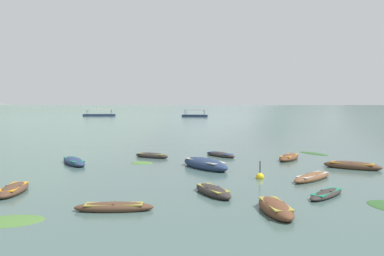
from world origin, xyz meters
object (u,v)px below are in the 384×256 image
Objects in this scene: rowboat_4 at (352,166)px; rowboat_5 at (152,156)px; rowboat_0 at (13,190)px; mooring_buoy at (260,177)px; rowboat_2 at (213,191)px; rowboat_1 at (220,155)px; rowboat_10 at (114,207)px; rowboat_3 at (275,208)px; rowboat_9 at (312,177)px; rowboat_6 at (289,157)px; rowboat_8 at (74,162)px; ferry_1 at (99,115)px; rowboat_7 at (205,164)px; ferry_0 at (195,116)px; rowboat_11 at (326,194)px.

rowboat_5 is (-13.88, 5.58, -0.03)m from rowboat_4.
mooring_buoy is at bearing 15.03° from rowboat_0.
rowboat_1 is at bearing 83.29° from rowboat_2.
rowboat_5 reaches higher than rowboat_10.
rowboat_9 is at bearing 61.27° from rowboat_3.
rowboat_0 is 19.73m from rowboat_6.
rowboat_6 is 16.16m from rowboat_8.
ferry_1 reaches higher than rowboat_10.
rowboat_2 is 13.38m from rowboat_8.
rowboat_3 is 0.92× the size of rowboat_6.
rowboat_0 is at bearing -169.33° from rowboat_9.
rowboat_0 is at bearing 149.18° from rowboat_10.
rowboat_4 is 3.23× the size of mooring_buoy.
rowboat_7 reaches higher than rowboat_0.
ferry_0 is at bearing 90.62° from mooring_buoy.
rowboat_6 is 0.41× the size of ferry_0.
rowboat_8 is 1.27× the size of rowboat_10.
ferry_0 is at bearing 86.42° from rowboat_5.
rowboat_2 is 13.47m from rowboat_5.
rowboat_1 is 1.16× the size of rowboat_11.
rowboat_2 reaches higher than rowboat_5.
rowboat_6 is 8.35m from mooring_buoy.
rowboat_5 is 15.62m from rowboat_10.
rowboat_4 is 1.14× the size of rowboat_9.
rowboat_10 is 1.17× the size of rowboat_11.
rowboat_9 is 2.84× the size of mooring_buoy.
rowboat_1 is 1.01× the size of rowboat_3.
ferry_1 is (-26.38, 102.15, 0.29)m from rowboat_5.
ferry_1 reaches higher than rowboat_3.
rowboat_10 is (5.49, -3.27, -0.02)m from rowboat_0.
rowboat_0 is 9.08m from rowboat_8.
rowboat_0 reaches higher than rowboat_1.
rowboat_1 is 1.01× the size of rowboat_2.
rowboat_2 is 0.38× the size of ferry_0.
mooring_buoy is at bearing -24.57° from rowboat_8.
rowboat_10 is (-4.23, -2.76, -0.02)m from rowboat_2.
rowboat_0 is 1.02× the size of rowboat_5.
rowboat_10 is at bearing -30.82° from rowboat_0.
rowboat_4 is at bearing 36.40° from rowboat_2.
rowboat_6 reaches higher than rowboat_2.
rowboat_7 reaches higher than rowboat_10.
rowboat_3 is 1.02× the size of rowboat_5.
ferry_1 is at bearing 108.04° from rowboat_9.
rowboat_7 is 0.43× the size of ferry_1.
rowboat_7 is at bearing -105.04° from rowboat_1.
rowboat_4 is 115.01m from ferry_1.
ferry_0 and ferry_1 have the same top height.
mooring_buoy reaches higher than rowboat_10.
rowboat_9 is at bearing -43.38° from rowboat_5.
ferry_1 reaches higher than rowboat_1.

